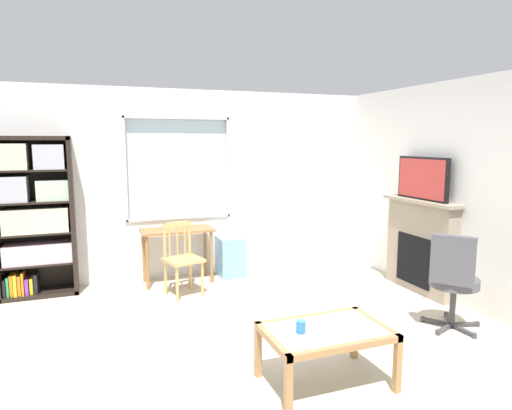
# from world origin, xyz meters

# --- Properties ---
(ground) EXTENTS (6.13, 6.15, 0.02)m
(ground) POSITION_xyz_m (0.00, 0.00, -0.01)
(ground) COLOR beige
(wall_back_with_window) EXTENTS (5.13, 0.15, 2.59)m
(wall_back_with_window) POSITION_xyz_m (0.03, 2.58, 1.27)
(wall_back_with_window) COLOR silver
(wall_back_with_window) RESTS_ON ground
(wall_right) EXTENTS (0.12, 5.35, 2.59)m
(wall_right) POSITION_xyz_m (2.63, 0.00, 1.30)
(wall_right) COLOR silver
(wall_right) RESTS_ON ground
(bookshelf) EXTENTS (0.90, 0.38, 1.95)m
(bookshelf) POSITION_xyz_m (-2.04, 2.33, 1.04)
(bookshelf) COLOR black
(bookshelf) RESTS_ON ground
(desk_under_window) EXTENTS (0.94, 0.44, 0.73)m
(desk_under_window) POSITION_xyz_m (-0.33, 2.23, 0.61)
(desk_under_window) COLOR olive
(desk_under_window) RESTS_ON ground
(wooden_chair) EXTENTS (0.51, 0.50, 0.90)m
(wooden_chair) POSITION_xyz_m (-0.37, 1.71, 0.46)
(wooden_chair) COLOR tan
(wooden_chair) RESTS_ON ground
(plastic_drawer_unit) EXTENTS (0.35, 0.40, 0.55)m
(plastic_drawer_unit) POSITION_xyz_m (0.43, 2.28, 0.28)
(plastic_drawer_unit) COLOR #72ADDB
(plastic_drawer_unit) RESTS_ON ground
(fireplace) EXTENTS (0.26, 1.18, 1.17)m
(fireplace) POSITION_xyz_m (2.47, 0.80, 0.59)
(fireplace) COLOR gray
(fireplace) RESTS_ON ground
(tv) EXTENTS (0.06, 0.84, 0.53)m
(tv) POSITION_xyz_m (2.45, 0.80, 1.44)
(tv) COLOR black
(tv) RESTS_ON fireplace
(office_chair) EXTENTS (0.62, 0.58, 1.00)m
(office_chair) POSITION_xyz_m (1.95, -0.30, 0.55)
(office_chair) COLOR #4C4C51
(office_chair) RESTS_ON ground
(coffee_table) EXTENTS (0.96, 0.64, 0.46)m
(coffee_table) POSITION_xyz_m (0.27, -0.74, 0.39)
(coffee_table) COLOR #8C9E99
(coffee_table) RESTS_ON ground
(sippy_cup) EXTENTS (0.07, 0.07, 0.09)m
(sippy_cup) POSITION_xyz_m (0.05, -0.74, 0.50)
(sippy_cup) COLOR #337FD6
(sippy_cup) RESTS_ON coffee_table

